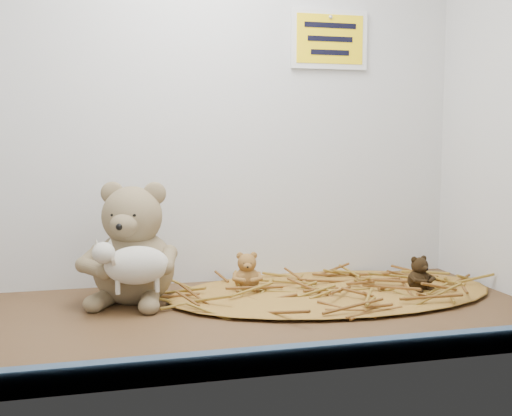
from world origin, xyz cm
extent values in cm
cube|color=#3C2815|center=(0.00, 0.00, 0.00)|extent=(120.00, 60.00, 0.40)
cube|color=silver|center=(0.00, 30.00, 45.00)|extent=(120.00, 0.40, 90.00)
cube|color=#3C5773|center=(0.00, -28.80, 1.80)|extent=(119.28, 2.20, 3.60)
ellipsoid|color=brown|center=(24.51, 11.19, 0.67)|extent=(69.25, 40.21, 1.34)
cube|color=yellow|center=(30.00, 29.40, 55.00)|extent=(16.00, 1.20, 11.00)
camera|label=1|loc=(-23.57, -111.66, 32.40)|focal=45.00mm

